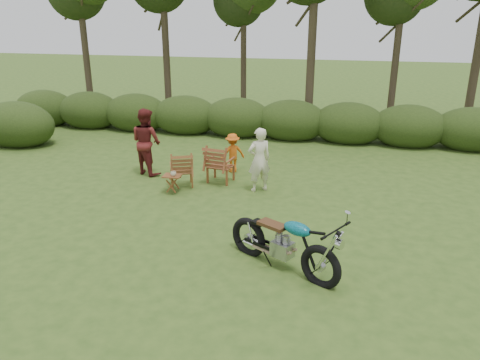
% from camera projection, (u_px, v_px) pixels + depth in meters
% --- Properties ---
extents(ground, '(80.00, 80.00, 0.00)m').
position_uv_depth(ground, '(228.00, 257.00, 8.67)').
color(ground, '#2E4A18').
rests_on(ground, ground).
extents(tree_line, '(22.52, 11.62, 8.14)m').
position_uv_depth(tree_line, '(312.00, 27.00, 16.20)').
color(tree_line, '#3A2D1F').
rests_on(tree_line, ground).
extents(motorcycle, '(2.36, 1.84, 1.28)m').
position_uv_depth(motorcycle, '(282.00, 267.00, 8.32)').
color(motorcycle, '#0D97AC').
rests_on(motorcycle, ground).
extents(lawn_chair_right, '(0.80, 0.80, 1.03)m').
position_uv_depth(lawn_chair_right, '(221.00, 182.00, 12.55)').
color(lawn_chair_right, brown).
rests_on(lawn_chair_right, ground).
extents(lawn_chair_left, '(0.84, 0.84, 0.93)m').
position_uv_depth(lawn_chair_left, '(182.00, 186.00, 12.25)').
color(lawn_chair_left, brown).
rests_on(lawn_chair_left, ground).
extents(side_table, '(0.48, 0.42, 0.47)m').
position_uv_depth(side_table, '(173.00, 184.00, 11.68)').
color(side_table, brown).
rests_on(side_table, ground).
extents(cup, '(0.18, 0.18, 0.11)m').
position_uv_depth(cup, '(173.00, 174.00, 11.54)').
color(cup, beige).
rests_on(cup, side_table).
extents(adult_a, '(0.71, 0.65, 1.64)m').
position_uv_depth(adult_a, '(259.00, 190.00, 11.92)').
color(adult_a, beige).
rests_on(adult_a, ground).
extents(adult_b, '(1.11, 1.02, 1.85)m').
position_uv_depth(adult_b, '(149.00, 173.00, 13.21)').
color(adult_b, maroon).
rests_on(adult_b, ground).
extents(child, '(0.83, 0.74, 1.11)m').
position_uv_depth(child, '(233.00, 172.00, 13.35)').
color(child, '#CE5913').
rests_on(child, ground).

